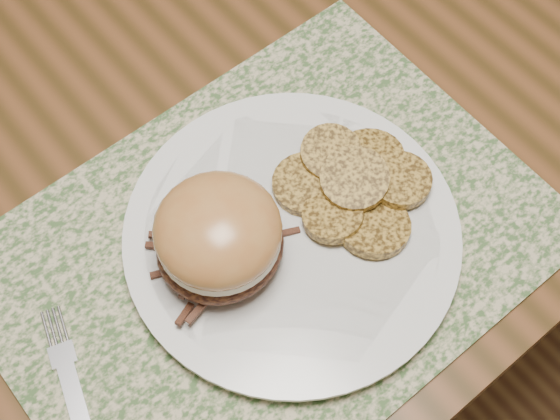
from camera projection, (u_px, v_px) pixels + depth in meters
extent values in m
plane|color=#502F1B|center=(130.00, 365.00, 1.37)|extent=(3.50, 3.50, 0.00)
cube|color=#3D5B2F|center=(268.00, 248.00, 0.65)|extent=(0.45, 0.33, 0.00)
cylinder|color=white|center=(292.00, 235.00, 0.64)|extent=(0.26, 0.26, 0.02)
ellipsoid|color=black|center=(220.00, 246.00, 0.60)|extent=(0.11, 0.11, 0.04)
cylinder|color=beige|center=(218.00, 235.00, 0.59)|extent=(0.10, 0.10, 0.01)
ellipsoid|color=#A96F37|center=(217.00, 229.00, 0.58)|extent=(0.11, 0.11, 0.05)
cylinder|color=#AD8332|center=(307.00, 184.00, 0.65)|extent=(0.07, 0.07, 0.01)
cylinder|color=#AD8332|center=(331.00, 153.00, 0.65)|extent=(0.07, 0.07, 0.02)
cylinder|color=#AD8332|center=(370.00, 157.00, 0.66)|extent=(0.08, 0.08, 0.02)
cylinder|color=#AD8332|center=(333.00, 216.00, 0.63)|extent=(0.07, 0.07, 0.02)
cylinder|color=#AD8332|center=(355.00, 179.00, 0.64)|extent=(0.07, 0.07, 0.02)
cylinder|color=#AD8332|center=(400.00, 180.00, 0.64)|extent=(0.08, 0.08, 0.01)
cylinder|color=#AD8332|center=(373.00, 225.00, 0.63)|extent=(0.08, 0.08, 0.02)
cube|color=silver|center=(63.00, 355.00, 0.60)|extent=(0.02, 0.02, 0.00)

